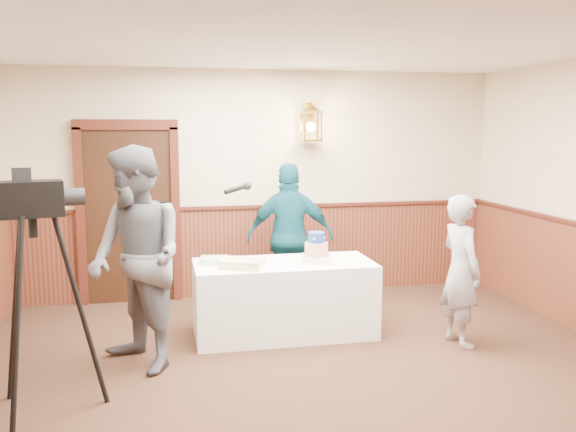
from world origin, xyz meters
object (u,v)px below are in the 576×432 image
object	(u,v)px
sheet_cake_green	(214,260)
interviewer	(137,259)
assistant_p	(290,237)
tiered_cake	(316,250)
tv_camera_rig	(38,312)
display_table	(284,298)
sheet_cake_yellow	(242,263)
baker	(461,270)

from	to	relation	value
sheet_cake_green	interviewer	xyz separation A→B (m)	(-0.72, -0.70, 0.19)
assistant_p	sheet_cake_green	bearing A→B (deg)	48.89
tiered_cake	tv_camera_rig	world-z (taller)	tv_camera_rig
sheet_cake_green	assistant_p	size ratio (longest dim) A/B	0.16
display_table	sheet_cake_yellow	distance (m)	0.62
baker	tv_camera_rig	size ratio (longest dim) A/B	0.85
sheet_cake_yellow	sheet_cake_green	world-z (taller)	sheet_cake_yellow
tiered_cake	sheet_cake_yellow	size ratio (longest dim) A/B	0.91
tv_camera_rig	sheet_cake_yellow	bearing A→B (deg)	23.17
tiered_cake	interviewer	distance (m)	1.84
sheet_cake_yellow	interviewer	distance (m)	1.09
tiered_cake	interviewer	world-z (taller)	interviewer
display_table	interviewer	size ratio (longest dim) A/B	0.92
tv_camera_rig	baker	bearing A→B (deg)	-2.32
tiered_cake	baker	size ratio (longest dim) A/B	0.24
tv_camera_rig	assistant_p	bearing A→B (deg)	30.25
sheet_cake_green	assistant_p	distance (m)	1.23
interviewer	baker	distance (m)	3.03
sheet_cake_green	display_table	bearing A→B (deg)	-7.08
sheet_cake_green	tv_camera_rig	xyz separation A→B (m)	(-1.39, -1.45, -0.01)
baker	assistant_p	world-z (taller)	assistant_p
sheet_cake_yellow	baker	xyz separation A→B (m)	(2.05, -0.49, -0.06)
sheet_cake_yellow	assistant_p	world-z (taller)	assistant_p
interviewer	baker	world-z (taller)	interviewer
interviewer	tv_camera_rig	world-z (taller)	interviewer
sheet_cake_yellow	sheet_cake_green	size ratio (longest dim) A/B	1.41
display_table	sheet_cake_yellow	bearing A→B (deg)	-162.20
tiered_cake	assistant_p	size ratio (longest dim) A/B	0.21
interviewer	tv_camera_rig	size ratio (longest dim) A/B	1.13
interviewer	baker	bearing A→B (deg)	57.52
sheet_cake_yellow	assistant_p	bearing A→B (deg)	55.75
sheet_cake_yellow	assistant_p	size ratio (longest dim) A/B	0.23
sheet_cake_yellow	interviewer	bearing A→B (deg)	-154.17
sheet_cake_yellow	interviewer	xyz separation A→B (m)	(-0.97, -0.47, 0.19)
tiered_cake	interviewer	bearing A→B (deg)	-161.62
tiered_cake	tv_camera_rig	distance (m)	2.76
interviewer	tv_camera_rig	distance (m)	1.03
sheet_cake_yellow	baker	distance (m)	2.11
tiered_cake	sheet_cake_green	world-z (taller)	tiered_cake
baker	tv_camera_rig	bearing A→B (deg)	96.34
sheet_cake_green	baker	xyz separation A→B (m)	(2.30, -0.71, -0.05)
assistant_p	tv_camera_rig	xyz separation A→B (m)	(-2.33, -2.24, -0.08)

